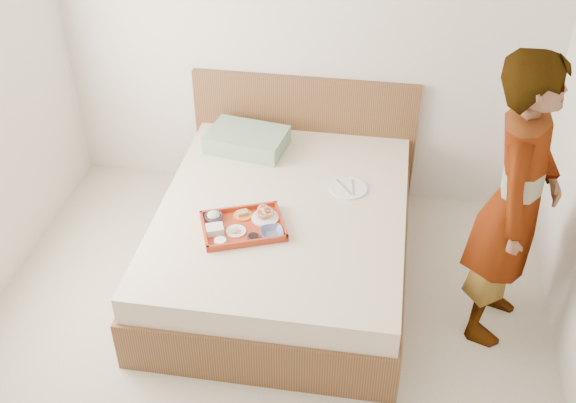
% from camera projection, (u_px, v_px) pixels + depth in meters
% --- Properties ---
extents(ground, '(3.50, 4.00, 0.01)m').
position_uv_depth(ground, '(250.00, 386.00, 3.96)').
color(ground, beige).
rests_on(ground, ground).
extents(wall_back, '(3.50, 0.01, 2.60)m').
position_uv_depth(wall_back, '(303.00, 29.00, 4.77)').
color(wall_back, silver).
rests_on(wall_back, ground).
extents(bed, '(1.65, 2.00, 0.53)m').
position_uv_depth(bed, '(283.00, 239.00, 4.59)').
color(bed, brown).
rests_on(bed, ground).
extents(headboard, '(1.65, 0.06, 0.95)m').
position_uv_depth(headboard, '(304.00, 135.00, 5.23)').
color(headboard, brown).
rests_on(headboard, ground).
extents(pillow, '(0.59, 0.45, 0.13)m').
position_uv_depth(pillow, '(247.00, 140.00, 4.95)').
color(pillow, '#88AB8F').
rests_on(pillow, bed).
extents(tray, '(0.59, 0.51, 0.04)m').
position_uv_depth(tray, '(243.00, 226.00, 4.24)').
color(tray, '#AB2D11').
rests_on(tray, bed).
extents(prawn_plate, '(0.22, 0.22, 0.01)m').
position_uv_depth(prawn_plate, '(265.00, 218.00, 4.31)').
color(prawn_plate, white).
rests_on(prawn_plate, tray).
extents(navy_bowl_big, '(0.18, 0.18, 0.03)m').
position_uv_depth(navy_bowl_big, '(272.00, 233.00, 4.18)').
color(navy_bowl_big, navy).
rests_on(navy_bowl_big, tray).
extents(sauce_dish, '(0.09, 0.09, 0.03)m').
position_uv_depth(sauce_dish, '(253.00, 238.00, 4.14)').
color(sauce_dish, black).
rests_on(sauce_dish, tray).
extents(meat_plate, '(0.16, 0.16, 0.01)m').
position_uv_depth(meat_plate, '(236.00, 231.00, 4.21)').
color(meat_plate, white).
rests_on(meat_plate, tray).
extents(bread_plate, '(0.16, 0.16, 0.01)m').
position_uv_depth(bread_plate, '(243.00, 215.00, 4.33)').
color(bread_plate, orange).
rests_on(bread_plate, tray).
extents(salad_bowl, '(0.14, 0.14, 0.03)m').
position_uv_depth(salad_bowl, '(214.00, 217.00, 4.29)').
color(salad_bowl, navy).
rests_on(salad_bowl, tray).
extents(plastic_tub, '(0.13, 0.12, 0.04)m').
position_uv_depth(plastic_tub, '(215.00, 229.00, 4.19)').
color(plastic_tub, silver).
rests_on(plastic_tub, tray).
extents(cheese_round, '(0.09, 0.09, 0.02)m').
position_uv_depth(cheese_round, '(220.00, 241.00, 4.12)').
color(cheese_round, white).
rests_on(cheese_round, tray).
extents(dinner_plate, '(0.32, 0.32, 0.01)m').
position_uv_depth(dinner_plate, '(348.00, 188.00, 4.58)').
color(dinner_plate, white).
rests_on(dinner_plate, bed).
extents(person, '(0.61, 0.76, 1.81)m').
position_uv_depth(person, '(515.00, 204.00, 3.83)').
color(person, beige).
rests_on(person, ground).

